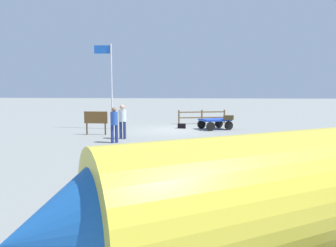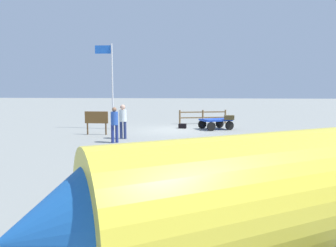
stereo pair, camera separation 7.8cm
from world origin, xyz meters
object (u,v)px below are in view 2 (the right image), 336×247
suitcase_grey (182,126)px  airplane_near (321,185)px  luggage_cart (215,122)px  worker_lead (114,122)px  flagpole (110,79)px  signboard (96,119)px  worker_trailing (123,118)px  suitcase_navy (229,117)px

suitcase_grey → airplane_near: bearing=99.1°
luggage_cart → airplane_near: (-0.37, 14.63, 0.75)m
suitcase_grey → worker_lead: bearing=61.9°
flagpole → signboard: (0.14, 2.42, -2.20)m
flagpole → signboard: 3.27m
flagpole → signboard: flagpole is taller
luggage_cart → airplane_near: 14.66m
airplane_near → signboard: size_ratio=5.84×
signboard → luggage_cart: bearing=-157.1°
worker_trailing → flagpole: 4.45m
luggage_cart → flagpole: (6.36, 0.33, 2.59)m
flagpole → worker_trailing: bearing=113.5°
luggage_cart → worker_lead: worker_lead is taller
suitcase_navy → airplane_near: 14.34m
worker_lead → airplane_near: (-5.28, 9.54, 0.26)m
suitcase_navy → flagpole: size_ratio=0.12×
luggage_cart → worker_trailing: bearing=39.6°
worker_lead → flagpole: (1.45, -4.76, 2.10)m
worker_lead → suitcase_navy: bearing=-140.0°
suitcase_navy → suitcase_grey: size_ratio=1.19×
suitcase_grey → airplane_near: (-2.39, 14.97, 1.06)m
worker_lead → worker_trailing: bearing=-96.3°
luggage_cart → signboard: bearing=22.9°
worker_lead → airplane_near: 10.91m
suitcase_grey → luggage_cart: bearing=170.6°
worker_trailing → luggage_cart: bearing=-140.4°
luggage_cart → suitcase_grey: size_ratio=4.24×
airplane_near → suitcase_grey: bearing=-80.9°
suitcase_navy → worker_lead: 7.44m
suitcase_grey → signboard: bearing=34.5°
suitcase_grey → worker_lead: (2.90, 5.43, 0.80)m
luggage_cart → suitcase_grey: 2.07m
suitcase_grey → worker_lead: 6.20m
worker_trailing → airplane_near: size_ratio=0.23×
worker_trailing → flagpole: bearing=-66.5°
luggage_cart → airplane_near: bearing=91.5°
luggage_cart → worker_trailing: (4.79, 3.96, 0.56)m
luggage_cart → suitcase_navy: suitcase_navy is taller
luggage_cart → suitcase_grey: bearing=-9.4°
luggage_cart → signboard: (6.51, 2.75, 0.39)m
worker_lead → luggage_cart: bearing=-134.0°
airplane_near → worker_lead: bearing=-61.0°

